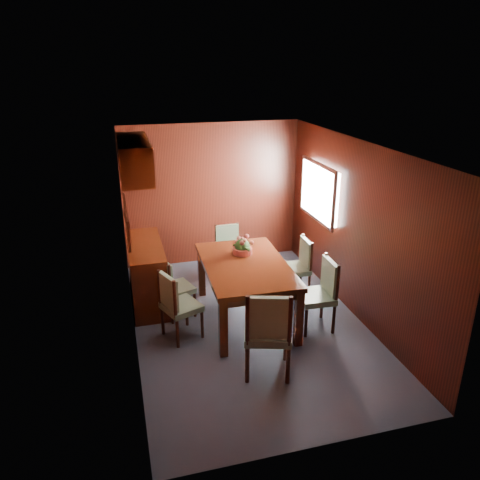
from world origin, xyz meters
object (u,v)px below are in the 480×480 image
object	(u,v)px
flower_centerpiece	(242,244)
dining_table	(245,271)
chair_right_near	(321,290)
sideboard	(147,273)
chair_left_near	(176,302)
chair_head	(268,329)

from	to	relation	value
flower_centerpiece	dining_table	bearing A→B (deg)	-98.64
chair_right_near	dining_table	bearing A→B (deg)	63.95
sideboard	flower_centerpiece	bearing A→B (deg)	-20.77
chair_left_near	sideboard	bearing A→B (deg)	172.17
dining_table	chair_left_near	xyz separation A→B (m)	(-0.97, -0.26, -0.19)
sideboard	chair_left_near	world-z (taller)	chair_left_near
dining_table	flower_centerpiece	size ratio (longest dim) A/B	6.00
dining_table	flower_centerpiece	world-z (taller)	flower_centerpiece
chair_right_near	flower_centerpiece	xyz separation A→B (m)	(-0.84, 0.82, 0.42)
chair_right_near	flower_centerpiece	world-z (taller)	flower_centerpiece
dining_table	flower_centerpiece	xyz separation A→B (m)	(0.05, 0.34, 0.26)
chair_left_near	chair_head	bearing A→B (deg)	18.14
dining_table	chair_right_near	distance (m)	1.03
chair_right_near	flower_centerpiece	distance (m)	1.25
chair_left_near	flower_centerpiece	distance (m)	1.27
dining_table	chair_left_near	distance (m)	1.03
sideboard	dining_table	size ratio (longest dim) A/B	0.79
chair_right_near	chair_head	xyz separation A→B (m)	(-1.00, -0.81, 0.06)
chair_head	flower_centerpiece	xyz separation A→B (m)	(0.16, 1.63, 0.36)
sideboard	dining_table	bearing A→B (deg)	-33.77
chair_right_near	flower_centerpiece	bearing A→B (deg)	47.84
flower_centerpiece	chair_head	bearing A→B (deg)	-95.60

